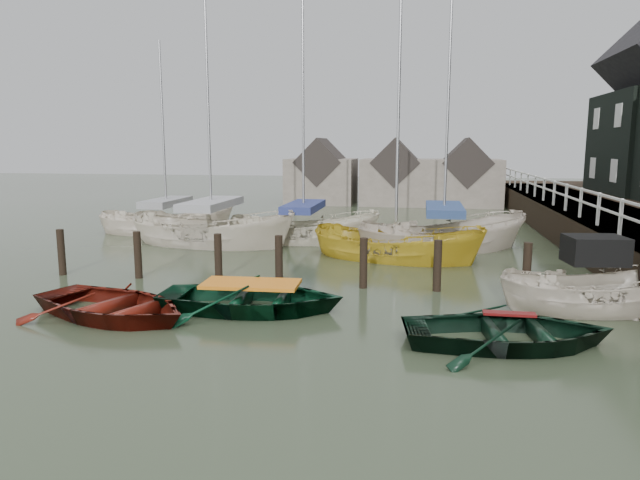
% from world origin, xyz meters
% --- Properties ---
extents(ground, '(120.00, 120.00, 0.00)m').
position_xyz_m(ground, '(0.00, 0.00, 0.00)').
color(ground, '#2A3421').
rests_on(ground, ground).
extents(pier, '(3.04, 32.00, 2.70)m').
position_xyz_m(pier, '(9.48, 10.00, 0.71)').
color(pier, black).
rests_on(pier, ground).
extents(mooring_pilings, '(13.72, 0.22, 1.80)m').
position_xyz_m(mooring_pilings, '(-1.11, 3.00, 0.50)').
color(mooring_pilings, black).
rests_on(mooring_pilings, ground).
extents(far_sheds, '(14.00, 4.08, 4.39)m').
position_xyz_m(far_sheds, '(0.83, 26.00, 1.86)').
color(far_sheds, '#665B51').
rests_on(far_sheds, ground).
extents(rowboat_red, '(4.98, 4.27, 0.87)m').
position_xyz_m(rowboat_red, '(-4.18, -0.77, 0.00)').
color(rowboat_red, '#55140C').
rests_on(rowboat_red, ground).
extents(rowboat_green, '(4.55, 3.35, 0.91)m').
position_xyz_m(rowboat_green, '(-1.20, 0.31, 0.00)').
color(rowboat_green, black).
rests_on(rowboat_green, ground).
extents(rowboat_dkgreen, '(4.44, 3.42, 0.85)m').
position_xyz_m(rowboat_dkgreen, '(4.48, -1.10, 0.00)').
color(rowboat_dkgreen, black).
rests_on(rowboat_dkgreen, ground).
extents(motorboat, '(4.62, 2.23, 2.65)m').
position_xyz_m(motorboat, '(6.80, 1.63, 0.09)').
color(motorboat, beige).
rests_on(motorboat, ground).
extents(sailboat_a, '(7.43, 3.76, 10.72)m').
position_xyz_m(sailboat_a, '(-5.43, 8.91, 0.06)').
color(sailboat_a, beige).
rests_on(sailboat_a, ground).
extents(sailboat_b, '(6.39, 2.83, 12.25)m').
position_xyz_m(sailboat_b, '(-1.98, 10.22, 0.07)').
color(sailboat_b, beige).
rests_on(sailboat_b, ground).
extents(sailboat_c, '(6.58, 3.95, 11.20)m').
position_xyz_m(sailboat_c, '(1.88, 7.25, 0.01)').
color(sailboat_c, gold).
rests_on(sailboat_c, ground).
extents(sailboat_d, '(7.15, 4.82, 11.36)m').
position_xyz_m(sailboat_d, '(3.58, 9.36, 0.06)').
color(sailboat_d, beige).
rests_on(sailboat_d, ground).
extents(sailboat_e, '(6.31, 3.66, 9.50)m').
position_xyz_m(sailboat_e, '(-8.56, 11.54, 0.06)').
color(sailboat_e, silver).
rests_on(sailboat_e, ground).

